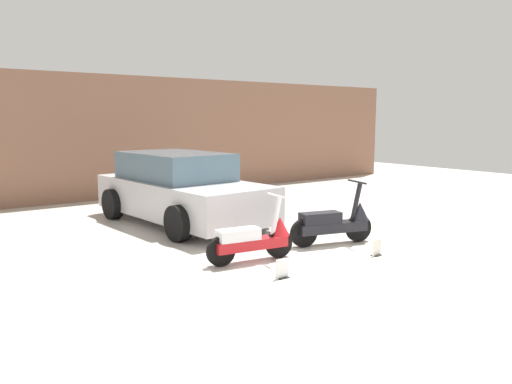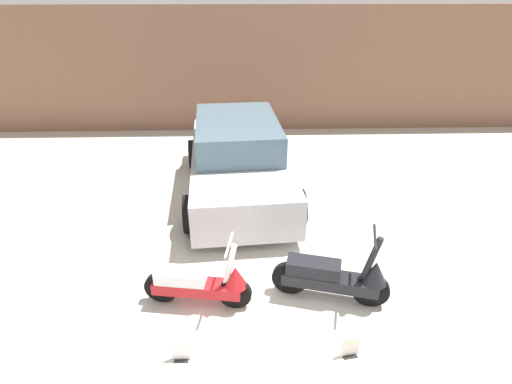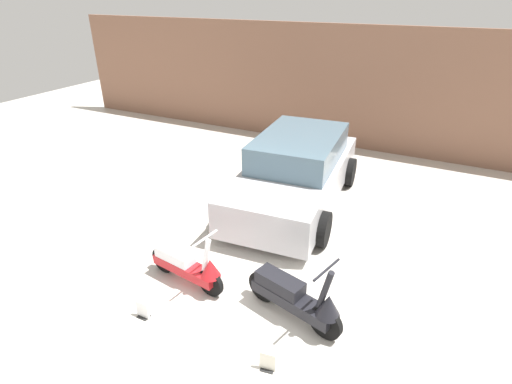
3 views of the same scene
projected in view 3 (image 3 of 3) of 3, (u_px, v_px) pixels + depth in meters
ground_plane at (212, 349)px, 5.02m from camera, size 28.00×28.00×0.00m
wall_back at (369, 90)px, 10.61m from camera, size 19.60×0.12×3.26m
scooter_front_left at (188, 265)px, 5.97m from camera, size 1.40×0.53×0.98m
scooter_front_right at (297, 298)px, 5.30m from camera, size 1.50×0.69×1.07m
car_rear_left at (296, 172)px, 8.20m from camera, size 2.30×4.34×1.43m
placard_near_left_scooter at (143, 311)px, 5.46m from camera, size 0.20×0.12×0.26m
placard_near_right_scooter at (268, 362)px, 4.70m from camera, size 0.20×0.14×0.26m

